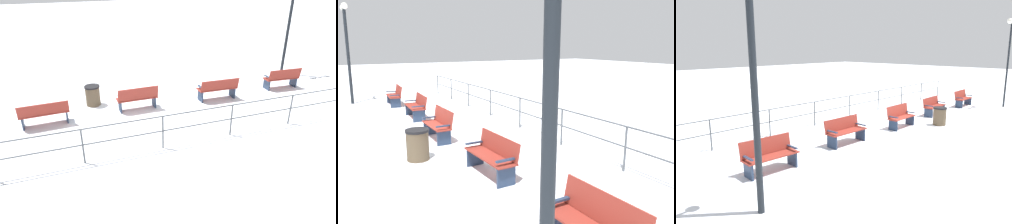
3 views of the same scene
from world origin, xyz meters
The scene contains 10 objects.
ground_plane centered at (0.00, 0.00, 0.00)m, with size 80.00×80.00×0.00m, color white.
bench_nearest centered at (-0.04, -6.53, 0.48)m, with size 0.65×1.59×0.93m.
bench_second centered at (-0.23, -3.27, 0.48)m, with size 0.62×1.64×0.92m.
bench_third centered at (-0.06, 0.00, 0.49)m, with size 0.53×1.53×0.94m.
bench_fourth centered at (-0.22, 3.27, 0.46)m, with size 0.60×1.63×0.88m.
bench_fifth centered at (-0.11, 6.54, 0.47)m, with size 0.54×1.53×0.90m.
lamppost_near centered at (1.71, -7.95, 3.13)m, with size 0.28×1.16×4.65m.
lamppost_middle centered at (1.71, 7.91, 3.55)m, with size 0.28×0.95×4.83m.
waterfront_railing centered at (-2.93, 0.00, 0.73)m, with size 0.05×18.28×1.07m.
trash_bin centered at (0.98, 1.51, 0.40)m, with size 0.58×0.58×0.79m.
Camera 3 is at (7.07, -11.20, 3.40)m, focal length 33.90 mm.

